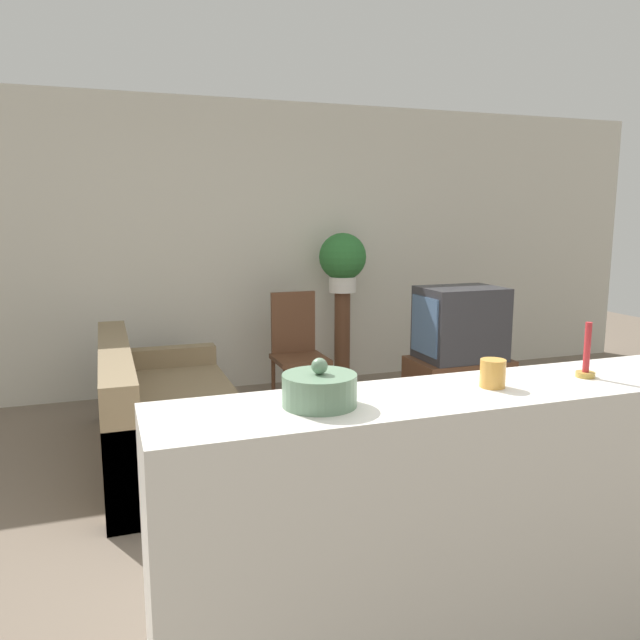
{
  "coord_description": "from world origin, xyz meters",
  "views": [
    {
      "loc": [
        -1.19,
        -2.42,
        1.66
      ],
      "look_at": [
        0.38,
        2.07,
        0.85
      ],
      "focal_mm": 35.0,
      "sensor_mm": 36.0,
      "label": 1
    }
  ],
  "objects_px": {
    "wooden_chair": "(297,346)",
    "potted_plant": "(343,259)",
    "decorative_bowl": "(319,389)",
    "television": "(460,323)",
    "couch": "(165,418)"
  },
  "relations": [
    {
      "from": "television",
      "to": "wooden_chair",
      "type": "bearing_deg",
      "value": 148.64
    },
    {
      "from": "couch",
      "to": "television",
      "type": "bearing_deg",
      "value": 2.91
    },
    {
      "from": "wooden_chair",
      "to": "couch",
      "type": "bearing_deg",
      "value": -145.4
    },
    {
      "from": "potted_plant",
      "to": "decorative_bowl",
      "type": "relative_size",
      "value": 2.32
    },
    {
      "from": "television",
      "to": "potted_plant",
      "type": "bearing_deg",
      "value": 118.55
    },
    {
      "from": "television",
      "to": "wooden_chair",
      "type": "distance_m",
      "value": 1.39
    },
    {
      "from": "television",
      "to": "decorative_bowl",
      "type": "bearing_deg",
      "value": -129.6
    },
    {
      "from": "couch",
      "to": "decorative_bowl",
      "type": "xyz_separation_m",
      "value": [
        0.28,
        -2.42,
        0.84
      ]
    },
    {
      "from": "potted_plant",
      "to": "decorative_bowl",
      "type": "distance_m",
      "value": 3.94
    },
    {
      "from": "wooden_chair",
      "to": "decorative_bowl",
      "type": "height_order",
      "value": "decorative_bowl"
    },
    {
      "from": "potted_plant",
      "to": "decorative_bowl",
      "type": "height_order",
      "value": "potted_plant"
    },
    {
      "from": "couch",
      "to": "television",
      "type": "distance_m",
      "value": 2.43
    },
    {
      "from": "wooden_chair",
      "to": "decorative_bowl",
      "type": "xyz_separation_m",
      "value": [
        -0.93,
        -3.26,
        0.58
      ]
    },
    {
      "from": "wooden_chair",
      "to": "potted_plant",
      "type": "xyz_separation_m",
      "value": [
        0.57,
        0.39,
        0.71
      ]
    },
    {
      "from": "potted_plant",
      "to": "wooden_chair",
      "type": "bearing_deg",
      "value": -145.84
    }
  ]
}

